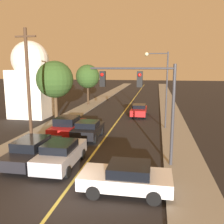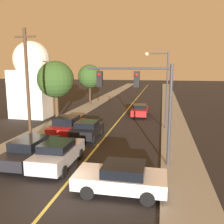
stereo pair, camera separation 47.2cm
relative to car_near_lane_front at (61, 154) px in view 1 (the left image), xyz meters
name	(u,v)px [view 1 (the left image)]	position (x,y,z in m)	size (l,w,h in m)	color
ground_plane	(59,201)	(1.30, -3.62, -0.80)	(200.00, 200.00, 0.00)	black
road_surface	(134,99)	(1.30, 32.38, -0.80)	(9.26, 80.00, 0.01)	black
sidewalk_left	(103,98)	(-4.58, 32.38, -0.74)	(2.50, 80.00, 0.12)	gray
sidewalk_right	(167,99)	(7.18, 32.38, -0.74)	(2.50, 80.00, 0.12)	gray
car_near_lane_front	(61,154)	(0.00, 0.00, 0.00)	(1.95, 4.48, 1.55)	#A5A8B2
car_near_lane_second	(88,129)	(0.00, 5.92, -0.02)	(1.98, 3.94, 1.47)	black
car_outer_lane_front	(33,150)	(-2.04, 0.53, -0.04)	(1.91, 5.14, 1.49)	black
car_outer_lane_second	(68,126)	(-2.04, 6.68, 0.02)	(2.06, 4.70, 1.62)	red
car_far_oncoming	(139,110)	(3.38, 16.13, -0.08)	(1.85, 4.37, 1.38)	red
car_crossing_right	(126,177)	(4.12, -2.28, -0.08)	(4.26, 2.08, 1.39)	white
traffic_signal_mast	(145,93)	(4.73, 1.21, 3.51)	(4.88, 0.42, 5.84)	#333338
streetlamp_right	(161,79)	(5.76, 10.37, 3.85)	(2.16, 0.36, 7.01)	#333338
utility_pole_left	(28,85)	(-3.93, 3.90, 3.68)	(1.60, 0.24, 8.41)	#422D1E
tree_left_near	(55,80)	(-4.97, 11.25, 3.69)	(3.79, 3.79, 6.29)	#4C3823
tree_left_far	(88,77)	(-4.88, 23.31, 3.54)	(3.51, 3.51, 6.00)	#3D2B1C
domed_building_left	(31,79)	(-8.95, 13.79, 3.58)	(4.24, 4.24, 8.68)	silver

